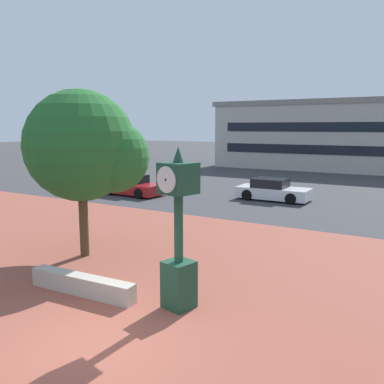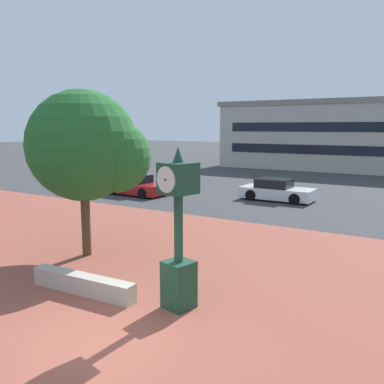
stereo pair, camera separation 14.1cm
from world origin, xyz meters
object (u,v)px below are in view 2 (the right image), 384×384
Objects in this scene: street_clock at (179,235)px; car_street_near at (276,191)px; car_street_mid at (136,186)px; plaza_tree at (90,148)px; civic_building at (377,135)px.

street_clock is 15.65m from car_street_near.
street_clock is 17.04m from car_street_mid.
street_clock is 0.70× the size of plaza_tree.
car_street_near is at bearing 111.68° from car_street_mid.
street_clock is 0.91× the size of car_street_near.
plaza_tree is 13.83m from car_street_near.
car_street_near is at bearing 82.85° from plaza_tree.
car_street_mid is at bearing -71.77° from car_street_near.
car_street_mid is (-6.74, 10.60, -3.07)m from plaza_tree.
street_clock is at bearing 11.28° from car_street_near.
plaza_tree is 0.18× the size of civic_building.
car_street_near is 1.01× the size of car_street_mid.
plaza_tree is 35.39m from civic_building.
street_clock is at bearing -89.25° from civic_building.
civic_building is at bearing 104.81° from street_clock.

